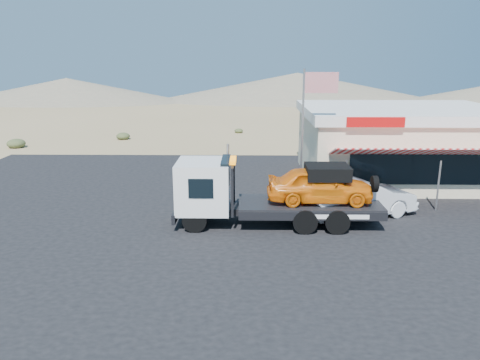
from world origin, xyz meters
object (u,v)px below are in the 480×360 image
Objects in this scene: white_sedan at (359,198)px; flagpole at (308,121)px; tow_truck at (272,190)px; jerky_store at (399,143)px.

flagpole is (-1.97, 2.11, 2.95)m from white_sedan.
tow_truck is 10.49m from jerky_store.
flagpole is at bearing 61.04° from tow_truck.
tow_truck is 3.85m from white_sedan.
flagpole is at bearing 20.58° from white_sedan.
tow_truck is 1.33× the size of flagpole.
tow_truck is 4.21m from flagpole.
white_sedan is at bearing -46.91° from flagpole.
flagpole reaches higher than tow_truck.
jerky_store is 7.36m from flagpole.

